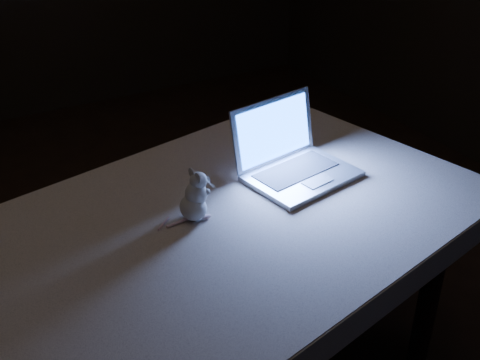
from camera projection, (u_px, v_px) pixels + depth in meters
floor at (159, 353)px, 2.27m from camera, size 5.00×5.00×0.00m
table at (232, 313)px, 1.91m from camera, size 1.55×1.17×0.75m
tablecloth at (228, 214)px, 1.80m from camera, size 1.71×1.38×0.09m
laptop at (304, 147)px, 1.84m from camera, size 0.38×0.34×0.23m
plush_mouse at (193, 196)px, 1.66m from camera, size 0.12×0.12×0.15m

